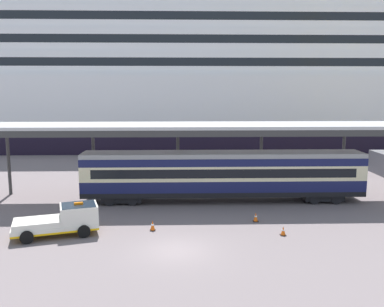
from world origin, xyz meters
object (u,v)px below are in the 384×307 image
Objects in this scene: service_truck at (64,219)px; traffic_cone_far at (256,217)px; cruise_ship at (138,77)px; traffic_cone_near at (153,225)px; traffic_cone_mid at (283,231)px; train_carriage at (223,174)px.

service_truck is 8.39× the size of traffic_cone_far.
cruise_ship is 45.92m from service_truck.
traffic_cone_near reaches higher than traffic_cone_mid.
traffic_cone_near is (5.18, -44.23, -10.77)m from cruise_ship.
train_carriage reaches higher than traffic_cone_mid.
traffic_cone_near is 8.42m from traffic_cone_mid.
service_truck is 13.95m from traffic_cone_mid.
service_truck is at bearing 177.55° from traffic_cone_mid.
train_carriage reaches higher than traffic_cone_far.
traffic_cone_near is 1.04× the size of traffic_cone_far.
train_carriage is at bearing 108.45° from traffic_cone_far.
service_truck reaches higher than traffic_cone_near.
cruise_ship reaches higher than traffic_cone_mid.
cruise_ship is 45.81m from traffic_cone_near.
traffic_cone_far is (1.79, -5.36, -1.98)m from train_carriage.
traffic_cone_mid is 3.06m from traffic_cone_far.
cruise_ship reaches higher than train_carriage.
cruise_ship is 48.57m from traffic_cone_mid.
train_carriage reaches higher than traffic_cone_near.
train_carriage is 5.98m from traffic_cone_far.
cruise_ship is 290.38× the size of traffic_cone_mid.
cruise_ship is 31.31× the size of service_truck.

